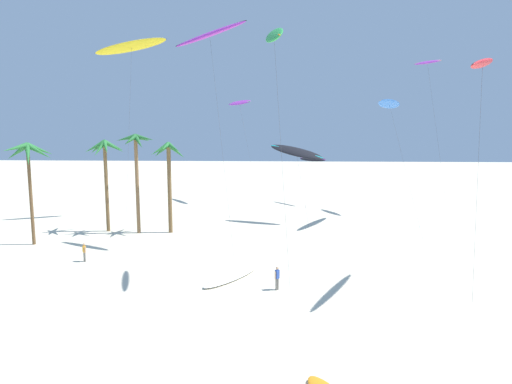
# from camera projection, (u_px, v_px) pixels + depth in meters

# --- Properties ---
(palm_tree_0) EXTENTS (4.20, 4.28, 10.15)m
(palm_tree_0) POSITION_uv_depth(u_px,v_px,m) (105.00, 156.00, 48.43)
(palm_tree_0) COLOR brown
(palm_tree_0) RESTS_ON ground
(palm_tree_1) EXTENTS (4.72, 4.60, 10.01)m
(palm_tree_1) POSITION_uv_depth(u_px,v_px,m) (29.00, 159.00, 42.67)
(palm_tree_1) COLOR brown
(palm_tree_1) RESTS_ON ground
(palm_tree_2) EXTENTS (3.99, 3.99, 10.78)m
(palm_tree_2) POSITION_uv_depth(u_px,v_px,m) (136.00, 152.00, 47.53)
(palm_tree_2) COLOR olive
(palm_tree_2) RESTS_ON ground
(palm_tree_3) EXTENTS (3.85, 4.49, 9.92)m
(palm_tree_3) POSITION_uv_depth(u_px,v_px,m) (169.00, 160.00, 47.81)
(palm_tree_3) COLOR brown
(palm_tree_3) RESTS_ON ground
(flying_kite_0) EXTENTS (5.19, 8.02, 16.58)m
(flying_kite_0) POSITION_uv_depth(u_px,v_px,m) (483.00, 63.00, 29.42)
(flying_kite_0) COLOR red
(flying_kite_0) RESTS_ON ground
(flying_kite_1) EXTENTS (5.19, 13.70, 14.79)m
(flying_kite_1) POSITION_uv_depth(u_px,v_px,m) (389.00, 104.00, 51.87)
(flying_kite_1) COLOR blue
(flying_kite_1) RESTS_ON ground
(flying_kite_2) EXTENTS (2.30, 5.23, 18.93)m
(flying_kite_2) POSITION_uv_depth(u_px,v_px,m) (274.00, 35.00, 31.43)
(flying_kite_2) COLOR green
(flying_kite_2) RESTS_ON ground
(flying_kite_3) EXTENTS (4.26, 6.06, 7.23)m
(flying_kite_3) POSITION_uv_depth(u_px,v_px,m) (312.00, 159.00, 67.09)
(flying_kite_3) COLOR black
(flying_kite_3) RESTS_ON ground
(flying_kite_4) EXTENTS (5.89, 9.44, 15.85)m
(flying_kite_4) POSITION_uv_depth(u_px,v_px,m) (239.00, 103.00, 68.66)
(flying_kite_4) COLOR purple
(flying_kite_4) RESTS_ON ground
(flying_kite_5) EXTENTS (7.37, 6.73, 21.12)m
(flying_kite_5) POSITION_uv_depth(u_px,v_px,m) (210.00, 34.00, 41.08)
(flying_kite_5) COLOR purple
(flying_kite_5) RESTS_ON ground
(flying_kite_6) EXTENTS (3.67, 7.44, 20.50)m
(flying_kite_6) POSITION_uv_depth(u_px,v_px,m) (427.00, 62.00, 58.69)
(flying_kite_6) COLOR purple
(flying_kite_6) RESTS_ON ground
(flying_kite_7) EXTENTS (8.20, 5.51, 23.10)m
(flying_kite_7) POSITION_uv_depth(u_px,v_px,m) (132.00, 46.00, 54.74)
(flying_kite_7) COLOR yellow
(flying_kite_7) RESTS_ON ground
(flying_kite_8) EXTENTS (6.75, 4.94, 9.85)m
(flying_kite_8) POSITION_uv_depth(u_px,v_px,m) (296.00, 152.00, 53.24)
(flying_kite_8) COLOR black
(flying_kite_8) RESTS_ON ground
(grounded_kite_1) EXTENTS (4.47, 5.91, 0.29)m
(grounded_kite_1) POSITION_uv_depth(u_px,v_px,m) (231.00, 276.00, 33.72)
(grounded_kite_1) COLOR white
(grounded_kite_1) RESTS_ON ground
(person_foreground_walker) EXTENTS (0.37, 0.40, 1.62)m
(person_foreground_walker) POSITION_uv_depth(u_px,v_px,m) (84.00, 251.00, 37.96)
(person_foreground_walker) COLOR slate
(person_foreground_walker) RESTS_ON ground
(person_near_left) EXTENTS (0.36, 0.41, 1.68)m
(person_near_left) POSITION_uv_depth(u_px,v_px,m) (277.00, 277.00, 31.21)
(person_near_left) COLOR slate
(person_near_left) RESTS_ON ground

